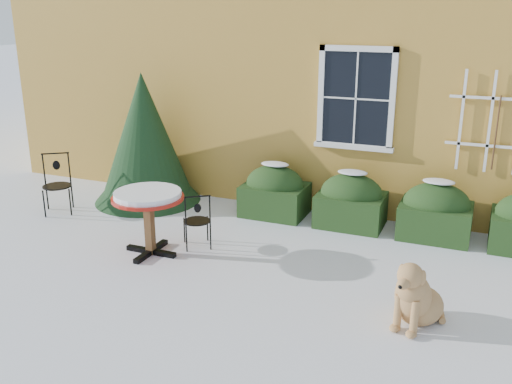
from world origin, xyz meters
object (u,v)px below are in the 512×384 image
at_px(patio_chair_near, 197,220).
at_px(dog, 415,298).
at_px(evergreen_shrub, 145,151).
at_px(bistro_table, 148,202).
at_px(patio_chair_far, 57,184).

distance_m(patio_chair_near, dog, 3.38).
distance_m(evergreen_shrub, dog, 5.70).
height_order(bistro_table, patio_chair_near, bistro_table).
xyz_separation_m(evergreen_shrub, patio_chair_far, (-1.08, -1.10, -0.43)).
bearing_deg(evergreen_shrub, patio_chair_near, -40.03).
height_order(evergreen_shrub, patio_chair_near, evergreen_shrub).
relative_size(evergreen_shrub, patio_chair_far, 2.30).
distance_m(evergreen_shrub, bistro_table, 2.42).
bearing_deg(patio_chair_far, patio_chair_near, -44.15).
bearing_deg(dog, patio_chair_far, -175.50).
distance_m(bistro_table, dog, 3.79).
xyz_separation_m(evergreen_shrub, dog, (5.06, -2.56, -0.59)).
xyz_separation_m(patio_chair_near, patio_chair_far, (-2.92, 0.45, 0.08)).
bearing_deg(patio_chair_near, dog, 128.04).
xyz_separation_m(evergreen_shrub, bistro_table, (1.34, -2.02, -0.15)).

